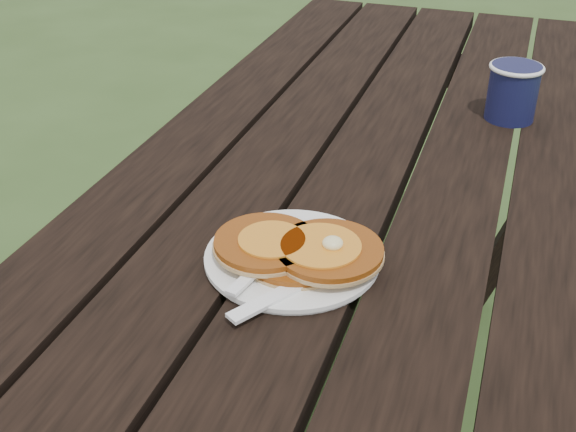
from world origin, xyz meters
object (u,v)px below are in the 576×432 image
(pancake_stack, at_px, (299,249))
(plate, at_px, (292,258))
(picnic_table, at_px, (359,327))
(coffee_cup, at_px, (513,89))

(pancake_stack, bearing_deg, plate, 154.60)
(picnic_table, xyz_separation_m, pancake_stack, (-0.01, -0.35, 0.41))
(picnic_table, relative_size, coffee_cup, 17.69)
(plate, bearing_deg, pancake_stack, -25.40)
(picnic_table, bearing_deg, coffee_cup, 45.32)
(plate, xyz_separation_m, coffee_cup, (0.23, 0.56, 0.05))
(coffee_cup, bearing_deg, pancake_stack, -111.11)
(pancake_stack, distance_m, coffee_cup, 0.61)
(picnic_table, xyz_separation_m, coffee_cup, (0.21, 0.21, 0.44))
(picnic_table, xyz_separation_m, plate, (-0.02, -0.35, 0.39))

